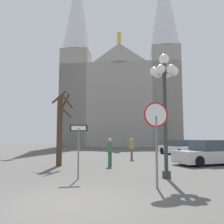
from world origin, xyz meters
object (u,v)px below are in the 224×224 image
(stop_sign, at_px, (156,126))
(parked_car_near_silver, at_px, (211,153))
(cathedral, at_px, (121,92))
(pedestrian_walking, at_px, (110,149))
(one_way_arrow_sign, at_px, (79,143))
(parked_car_far_white, at_px, (178,148))
(pedestrian_standing, at_px, (132,147))
(street_lamp, at_px, (165,86))
(bare_tree, at_px, (60,127))

(stop_sign, relative_size, parked_car_near_silver, 0.60)
(cathedral, bearing_deg, pedestrian_walking, -91.47)
(cathedral, relative_size, stop_sign, 11.26)
(cathedral, xyz_separation_m, parked_car_near_silver, (5.49, -28.53, -9.18))
(stop_sign, distance_m, parked_car_near_silver, 8.33)
(one_way_arrow_sign, height_order, parked_car_far_white, one_way_arrow_sign)
(parked_car_far_white, bearing_deg, one_way_arrow_sign, -118.35)
(parked_car_near_silver, bearing_deg, cathedral, 100.90)
(stop_sign, bearing_deg, pedestrian_standing, 92.33)
(one_way_arrow_sign, height_order, parked_car_near_silver, one_way_arrow_sign)
(pedestrian_walking, bearing_deg, parked_car_far_white, 56.36)
(stop_sign, relative_size, pedestrian_walking, 1.80)
(parked_car_far_white, bearing_deg, parked_car_near_silver, -88.70)
(street_lamp, xyz_separation_m, parked_car_far_white, (3.53, 12.92, -3.26))
(stop_sign, xyz_separation_m, parked_car_near_silver, (4.41, 6.94, -1.37))
(cathedral, relative_size, parked_car_near_silver, 6.72)
(pedestrian_walking, xyz_separation_m, pedestrian_standing, (1.45, 4.02, -0.02))
(street_lamp, relative_size, bare_tree, 1.16)
(one_way_arrow_sign, distance_m, pedestrian_standing, 8.61)
(cathedral, bearing_deg, stop_sign, -88.24)
(one_way_arrow_sign, xyz_separation_m, pedestrian_walking, (1.11, 4.19, -0.47))
(stop_sign, bearing_deg, pedestrian_walking, 107.66)
(one_way_arrow_sign, bearing_deg, stop_sign, -28.59)
(bare_tree, bearing_deg, stop_sign, -50.76)
(bare_tree, distance_m, parked_car_far_white, 12.87)
(stop_sign, xyz_separation_m, street_lamp, (0.69, 2.00, 1.85))
(stop_sign, relative_size, one_way_arrow_sign, 1.32)
(parked_car_near_silver, height_order, parked_car_far_white, parked_car_near_silver)
(bare_tree, height_order, pedestrian_walking, bare_tree)
(one_way_arrow_sign, height_order, pedestrian_walking, one_way_arrow_sign)
(parked_car_near_silver, distance_m, pedestrian_standing, 5.61)
(street_lamp, xyz_separation_m, bare_tree, (-5.52, 3.91, -1.66))
(parked_car_near_silver, height_order, pedestrian_standing, pedestrian_standing)
(parked_car_far_white, relative_size, pedestrian_walking, 2.79)
(one_way_arrow_sign, xyz_separation_m, parked_car_near_silver, (7.36, 5.33, -0.74))
(bare_tree, height_order, parked_car_far_white, bare_tree)
(parked_car_near_silver, relative_size, pedestrian_walking, 3.02)
(cathedral, height_order, pedestrian_walking, cathedral)
(bare_tree, relative_size, parked_car_far_white, 1.02)
(bare_tree, height_order, pedestrian_standing, bare_tree)
(cathedral, relative_size, parked_car_far_white, 7.28)
(one_way_arrow_sign, distance_m, parked_car_far_white, 15.15)
(parked_car_far_white, xyz_separation_m, pedestrian_standing, (-4.62, -5.10, 0.30))
(pedestrian_walking, height_order, pedestrian_standing, pedestrian_walking)
(one_way_arrow_sign, height_order, street_lamp, street_lamp)
(one_way_arrow_sign, bearing_deg, street_lamp, 6.07)
(pedestrian_standing, bearing_deg, stop_sign, -87.67)
(street_lamp, distance_m, pedestrian_standing, 8.43)
(pedestrian_standing, bearing_deg, parked_car_far_white, 47.82)
(one_way_arrow_sign, height_order, bare_tree, bare_tree)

